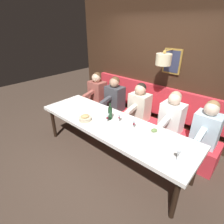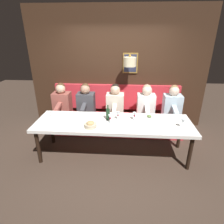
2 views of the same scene
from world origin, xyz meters
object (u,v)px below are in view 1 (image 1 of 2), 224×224
(diner_near, at_px, (172,114))
(wine_glass_0, at_px, (119,116))
(diner_nearest, at_px, (207,125))
(wine_bottle, at_px, (110,113))
(diner_farthest, at_px, (97,89))
(bread_bowl, at_px, (85,118))
(wine_glass_2, at_px, (134,122))
(dining_table, at_px, (111,126))
(diner_middle, at_px, (140,103))
(wine_glass_3, at_px, (107,117))
(wine_glass_1, at_px, (178,153))
(diner_far, at_px, (115,95))

(diner_near, xyz_separation_m, wine_glass_0, (-0.77, 0.61, 0.04))
(diner_nearest, height_order, wine_bottle, diner_nearest)
(diner_farthest, distance_m, bread_bowl, 1.43)
(diner_nearest, relative_size, wine_glass_2, 4.82)
(dining_table, distance_m, diner_near, 1.13)
(diner_near, relative_size, wine_bottle, 2.64)
(diner_middle, distance_m, diner_farthest, 1.26)
(dining_table, relative_size, diner_middle, 3.74)
(wine_bottle, bearing_deg, wine_glass_3, -158.18)
(bread_bowl, bearing_deg, dining_table, -57.78)
(bread_bowl, bearing_deg, diner_nearest, -56.11)
(wine_glass_0, bearing_deg, wine_glass_1, -102.08)
(wine_glass_2, bearing_deg, wine_glass_3, 107.80)
(diner_middle, relative_size, wine_glass_1, 4.82)
(wine_glass_3, height_order, bread_bowl, wine_glass_3)
(diner_farthest, bearing_deg, diner_middle, -90.00)
(wine_glass_2, distance_m, wine_glass_3, 0.48)
(diner_near, xyz_separation_m, wine_glass_1, (-1.02, -0.55, 0.04))
(dining_table, bearing_deg, wine_bottle, 51.00)
(wine_glass_1, xyz_separation_m, wine_glass_2, (0.24, 0.84, -0.00))
(diner_far, distance_m, wine_glass_3, 1.13)
(diner_nearest, relative_size, bread_bowl, 3.60)
(dining_table, distance_m, diner_farthest, 1.56)
(diner_far, xyz_separation_m, bread_bowl, (-1.13, -0.30, -0.03))
(wine_glass_2, bearing_deg, dining_table, 104.59)
(wine_glass_3, xyz_separation_m, wine_bottle, (0.13, 0.05, 0.00))
(diner_nearest, xyz_separation_m, wine_glass_2, (-0.78, 0.89, 0.04))
(diner_near, relative_size, wine_glass_2, 4.82)
(bread_bowl, bearing_deg, diner_near, -43.94)
(diner_middle, distance_m, wine_glass_2, 0.88)
(diner_far, distance_m, wine_glass_1, 2.19)
(diner_near, distance_m, bread_bowl, 1.57)
(diner_far, bearing_deg, diner_middle, -90.00)
(diner_nearest, distance_m, wine_bottle, 1.61)
(diner_near, distance_m, wine_glass_3, 1.19)
(wine_bottle, bearing_deg, diner_far, 36.63)
(diner_far, height_order, wine_glass_0, diner_far)
(diner_near, distance_m, diner_farthest, 1.97)
(diner_near, bearing_deg, wine_glass_2, 159.12)
(diner_farthest, height_order, bread_bowl, diner_farthest)
(diner_middle, bearing_deg, wine_bottle, 173.17)
(dining_table, bearing_deg, diner_middle, 1.10)
(diner_farthest, distance_m, wine_glass_3, 1.53)
(diner_nearest, bearing_deg, wine_glass_1, 177.37)
(diner_far, height_order, wine_glass_3, diner_far)
(wine_glass_2, bearing_deg, diner_nearest, -48.86)
(dining_table, height_order, wine_glass_0, wine_glass_0)
(wine_glass_0, bearing_deg, bread_bowl, 126.69)
(diner_nearest, bearing_deg, diner_near, 90.00)
(diner_near, xyz_separation_m, diner_farthest, (0.00, 1.97, 0.00))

